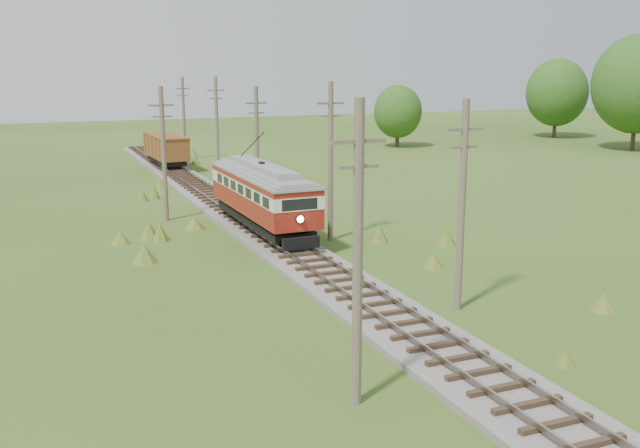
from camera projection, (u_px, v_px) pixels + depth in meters
name	position (u px, v px, depth m)	size (l,w,h in m)	color
railbed_main	(261.00, 231.00, 42.60)	(3.60, 96.00, 0.57)	#605B54
streetcar	(262.00, 192.00, 41.79)	(2.96, 12.29, 5.59)	black
gondola	(166.00, 148.00, 68.92)	(3.06, 8.41, 2.76)	black
gravel_pile	(241.00, 175.00, 62.02)	(3.02, 3.20, 1.10)	gray
utility_pole_r_2	(462.00, 204.00, 28.51)	(1.60, 0.30, 8.60)	brown
utility_pole_r_3	(331.00, 160.00, 40.14)	(1.60, 0.30, 9.00)	brown
utility_pole_r_4	(257.00, 143.00, 51.84)	(1.60, 0.30, 8.40)	brown
utility_pole_r_5	(217.00, 126.00, 63.65)	(1.60, 0.30, 8.90)	brown
utility_pole_r_6	(184.00, 118.00, 75.31)	(1.60, 0.30, 8.70)	brown
utility_pole_l_a	(358.00, 253.00, 20.24)	(1.60, 0.30, 9.00)	brown
utility_pole_l_b	(164.00, 152.00, 45.40)	(1.60, 0.30, 8.60)	brown
tree_right_4	(638.00, 84.00, 82.87)	(10.50, 10.50, 13.53)	#38281C
tree_right_5	(557.00, 93.00, 98.38)	(8.40, 8.40, 10.82)	#38281C
tree_mid_b	(398.00, 112.00, 87.21)	(5.88, 5.88, 7.57)	#38281C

